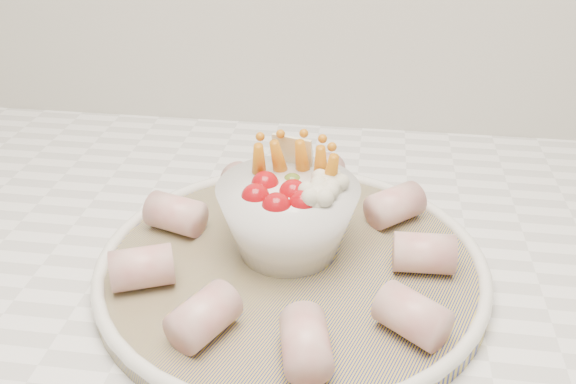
# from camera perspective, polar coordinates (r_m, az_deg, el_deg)

# --- Properties ---
(serving_platter) EXTENTS (0.45, 0.45, 0.02)m
(serving_platter) POSITION_cam_1_polar(r_m,az_deg,el_deg) (0.58, 0.33, -6.56)
(serving_platter) COLOR navy
(serving_platter) RESTS_ON kitchen_counter
(veggie_bowl) EXTENTS (0.13, 0.13, 0.10)m
(veggie_bowl) POSITION_cam_1_polar(r_m,az_deg,el_deg) (0.57, 0.11, -1.93)
(veggie_bowl) COLOR white
(veggie_bowl) RESTS_ON serving_platter
(cured_meat_rolls) EXTENTS (0.29, 0.31, 0.04)m
(cured_meat_rolls) POSITION_cam_1_polar(r_m,az_deg,el_deg) (0.57, 0.34, -4.79)
(cured_meat_rolls) COLOR #BC5856
(cured_meat_rolls) RESTS_ON serving_platter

